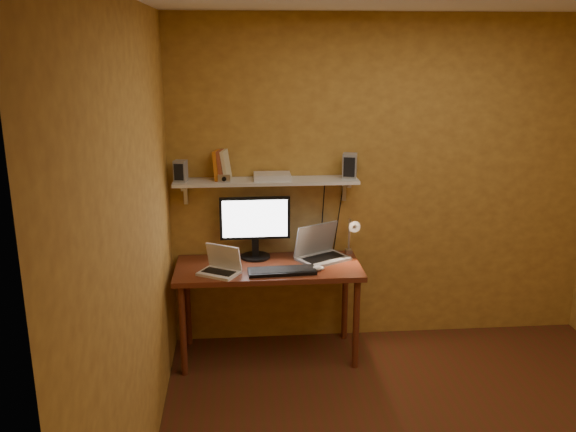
{
  "coord_description": "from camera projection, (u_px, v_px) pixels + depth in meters",
  "views": [
    {
      "loc": [
        -1.16,
        -3.05,
        2.37
      ],
      "look_at": [
        -0.81,
        1.18,
        1.17
      ],
      "focal_mm": 38.0,
      "sensor_mm": 36.0,
      "label": 1
    }
  ],
  "objects": [
    {
      "name": "room",
      "position": [
        454.0,
        248.0,
        3.31
      ],
      "size": [
        3.44,
        3.24,
        2.64
      ],
      "color": "#552316",
      "rests_on": "ground"
    },
    {
      "name": "speaker_right",
      "position": [
        350.0,
        166.0,
        4.65
      ],
      "size": [
        0.13,
        0.13,
        0.19
      ],
      "primitive_type": "cube",
      "rotation": [
        0.0,
        0.0,
        -0.25
      ],
      "color": "gray",
      "rests_on": "wall_shelf"
    },
    {
      "name": "wall_shelf",
      "position": [
        266.0,
        182.0,
        4.63
      ],
      "size": [
        1.4,
        0.25,
        0.21
      ],
      "color": "silver",
      "rests_on": "room"
    },
    {
      "name": "keyboard",
      "position": [
        282.0,
        271.0,
        4.46
      ],
      "size": [
        0.5,
        0.19,
        0.03
      ],
      "primitive_type": "cube",
      "rotation": [
        0.0,
        0.0,
        0.05
      ],
      "color": "black",
      "rests_on": "desk"
    },
    {
      "name": "mouse",
      "position": [
        318.0,
        268.0,
        4.51
      ],
      "size": [
        0.11,
        0.08,
        0.03
      ],
      "primitive_type": "ellipsoid",
      "rotation": [
        0.0,
        0.0,
        0.16
      ],
      "color": "silver",
      "rests_on": "desk"
    },
    {
      "name": "desk_lamp",
      "position": [
        352.0,
        232.0,
        4.72
      ],
      "size": [
        0.09,
        0.23,
        0.38
      ],
      "color": "silver",
      "rests_on": "desk"
    },
    {
      "name": "monitor",
      "position": [
        255.0,
        224.0,
        4.71
      ],
      "size": [
        0.54,
        0.23,
        0.49
      ],
      "rotation": [
        0.0,
        0.0,
        0.01
      ],
      "color": "black",
      "rests_on": "desk"
    },
    {
      "name": "netbook",
      "position": [
        221.0,
        266.0,
        4.45
      ],
      "size": [
        0.34,
        0.31,
        0.21
      ],
      "rotation": [
        0.0,
        0.0,
        -0.53
      ],
      "color": "silver",
      "rests_on": "desk"
    },
    {
      "name": "router",
      "position": [
        272.0,
        176.0,
        4.63
      ],
      "size": [
        0.28,
        0.19,
        0.05
      ],
      "primitive_type": "cube",
      "rotation": [
        0.0,
        0.0,
        -0.01
      ],
      "color": "silver",
      "rests_on": "wall_shelf"
    },
    {
      "name": "books",
      "position": [
        222.0,
        165.0,
        4.59
      ],
      "size": [
        0.15,
        0.16,
        0.23
      ],
      "color": "orange",
      "rests_on": "wall_shelf"
    },
    {
      "name": "shelf_camera",
      "position": [
        224.0,
        179.0,
        4.53
      ],
      "size": [
        0.09,
        0.04,
        0.06
      ],
      "color": "silver",
      "rests_on": "wall_shelf"
    },
    {
      "name": "speaker_left",
      "position": [
        181.0,
        171.0,
        4.54
      ],
      "size": [
        0.11,
        0.11,
        0.16
      ],
      "primitive_type": "cube",
      "rotation": [
        0.0,
        0.0,
        -0.22
      ],
      "color": "gray",
      "rests_on": "wall_shelf"
    },
    {
      "name": "laptop",
      "position": [
        320.0,
        250.0,
        4.75
      ],
      "size": [
        0.45,
        0.41,
        0.27
      ],
      "rotation": [
        0.0,
        0.0,
        0.51
      ],
      "color": "gray",
      "rests_on": "desk"
    },
    {
      "name": "desk",
      "position": [
        268.0,
        276.0,
        4.63
      ],
      "size": [
        1.4,
        0.6,
        0.75
      ],
      "color": "maroon",
      "rests_on": "ground"
    }
  ]
}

